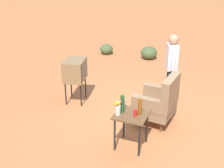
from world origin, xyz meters
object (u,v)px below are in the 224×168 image
(armchair, at_px, (159,101))
(bottle_tall_amber, at_px, (140,106))
(soda_can_red, at_px, (135,113))
(bottle_short_clear, at_px, (123,104))
(flower_vase, at_px, (118,107))
(tv_on_stand, at_px, (75,70))
(side_table, at_px, (131,119))
(bottle_wine_green, at_px, (122,104))
(person_standing, at_px, (171,65))

(armchair, distance_m, bottle_tall_amber, 0.98)
(soda_can_red, relative_size, bottle_short_clear, 0.61)
(bottle_tall_amber, height_order, flower_vase, bottle_tall_amber)
(armchair, bearing_deg, tv_on_stand, -96.56)
(side_table, height_order, flower_vase, flower_vase)
(side_table, relative_size, bottle_wine_green, 2.06)
(bottle_wine_green, bearing_deg, bottle_tall_amber, 97.06)
(armchair, relative_size, bottle_wine_green, 3.31)
(person_standing, xyz_separation_m, flower_vase, (2.07, -0.46, -0.13))
(flower_vase, bearing_deg, bottle_short_clear, 177.42)
(bottle_tall_amber, bearing_deg, armchair, 172.87)
(side_table, bearing_deg, soda_can_red, 66.57)
(armchair, distance_m, side_table, 1.01)
(bottle_short_clear, xyz_separation_m, bottle_wine_green, (0.10, 0.02, 0.06))
(tv_on_stand, bearing_deg, flower_vase, 50.18)
(side_table, height_order, soda_can_red, soda_can_red)
(side_table, relative_size, soda_can_red, 5.41)
(tv_on_stand, bearing_deg, bottle_short_clear, 55.62)
(person_standing, relative_size, bottle_tall_amber, 5.47)
(tv_on_stand, height_order, bottle_short_clear, tv_on_stand)
(flower_vase, bearing_deg, tv_on_stand, -129.82)
(tv_on_stand, xyz_separation_m, flower_vase, (1.32, 1.59, 0.03))
(person_standing, height_order, bottle_wine_green, person_standing)
(armchair, bearing_deg, bottle_wine_green, -23.77)
(side_table, bearing_deg, armchair, 165.92)
(bottle_short_clear, bearing_deg, side_table, 59.88)
(soda_can_red, bearing_deg, bottle_wine_green, -100.16)
(bottle_short_clear, height_order, bottle_tall_amber, bottle_tall_amber)
(side_table, height_order, bottle_tall_amber, bottle_tall_amber)
(soda_can_red, bearing_deg, side_table, -113.43)
(tv_on_stand, relative_size, bottle_short_clear, 5.15)
(side_table, height_order, person_standing, person_standing)
(armchair, relative_size, person_standing, 0.65)
(soda_can_red, distance_m, bottle_wine_green, 0.28)
(soda_can_red, bearing_deg, tv_on_stand, -123.53)
(bottle_tall_amber, relative_size, flower_vase, 1.13)
(person_standing, xyz_separation_m, soda_can_red, (1.99, -0.17, -0.22))
(soda_can_red, xyz_separation_m, flower_vase, (0.08, -0.29, 0.09))
(tv_on_stand, bearing_deg, soda_can_red, 56.47)
(side_table, xyz_separation_m, bottle_tall_amber, (-0.05, 0.13, 0.25))
(armchair, relative_size, tv_on_stand, 1.03)
(armchair, height_order, bottle_tall_amber, armchair)
(tv_on_stand, bearing_deg, bottle_wine_green, 53.51)
(soda_can_red, xyz_separation_m, bottle_wine_green, (-0.05, -0.26, 0.10))
(person_standing, distance_m, flower_vase, 2.12)
(tv_on_stand, bearing_deg, armchair, 83.44)
(tv_on_stand, distance_m, soda_can_red, 2.25)
(soda_can_red, bearing_deg, bottle_short_clear, -118.31)
(bottle_wine_green, height_order, flower_vase, bottle_wine_green)
(armchair, relative_size, bottle_tall_amber, 3.53)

